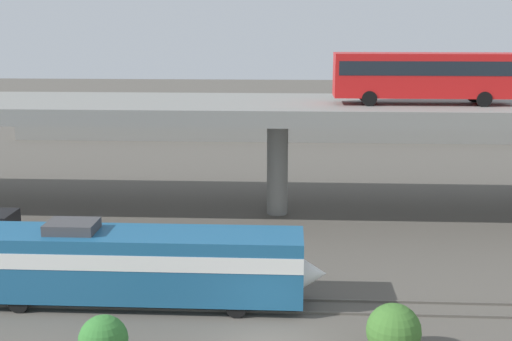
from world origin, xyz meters
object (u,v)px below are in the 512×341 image
object	(u,v)px
transit_bus_on_overpass	(424,73)
parked_car_1	(275,114)
parked_car_0	(456,115)
parked_car_3	(186,113)
parked_car_2	(280,118)
train_locomotive	(149,262)

from	to	relation	value
transit_bus_on_overpass	parked_car_1	bearing A→B (deg)	106.79
parked_car_0	parked_car_3	bearing A→B (deg)	0.14
transit_bus_on_overpass	parked_car_2	world-z (taller)	transit_bus_on_overpass
train_locomotive	parked_car_3	world-z (taller)	train_locomotive
parked_car_1	train_locomotive	bearing A→B (deg)	-95.48
parked_car_0	parked_car_1	world-z (taller)	same
parked_car_1	parked_car_2	distance (m)	3.09
transit_bus_on_overpass	parked_car_0	xyz separation A→B (m)	(11.42, 36.46, -7.86)
train_locomotive	parked_car_1	bearing A→B (deg)	84.52
parked_car_1	parked_car_3	world-z (taller)	same
parked_car_0	parked_car_3	world-z (taller)	same
parked_car_0	train_locomotive	bearing A→B (deg)	62.12
parked_car_3	parked_car_1	bearing A→B (deg)	177.96
parked_car_1	parked_car_2	world-z (taller)	same
parked_car_2	parked_car_3	distance (m)	12.19
parked_car_1	parked_car_3	size ratio (longest dim) A/B	1.10
transit_bus_on_overpass	parked_car_1	size ratio (longest dim) A/B	2.60
transit_bus_on_overpass	parked_car_2	distance (m)	35.39
parked_car_3	parked_car_0	bearing A→B (deg)	-179.86
transit_bus_on_overpass	parked_car_3	xyz separation A→B (m)	(-21.89, 36.38, -7.85)
train_locomotive	transit_bus_on_overpass	bearing A→B (deg)	43.36
parked_car_1	transit_bus_on_overpass	bearing A→B (deg)	-73.21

